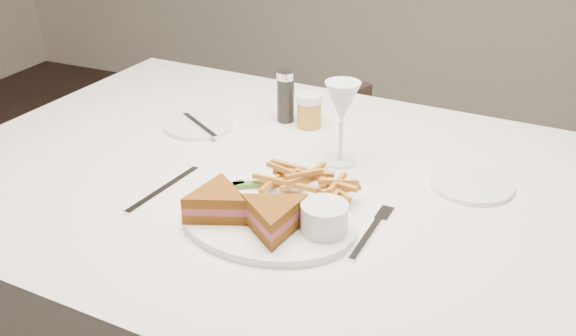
{
  "coord_description": "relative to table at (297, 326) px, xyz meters",
  "views": [
    {
      "loc": [
        0.67,
        -0.66,
        1.36
      ],
      "look_at": [
        0.24,
        0.32,
        0.8
      ],
      "focal_mm": 40.0,
      "sensor_mm": 36.0,
      "label": 1
    }
  ],
  "objects": [
    {
      "name": "table",
      "position": [
        0.0,
        0.0,
        0.0
      ],
      "size": [
        1.54,
        1.08,
        0.75
      ],
      "primitive_type": "cube",
      "rotation": [
        0.0,
        0.0,
        -0.06
      ],
      "color": "silver",
      "rests_on": "ground"
    },
    {
      "name": "chair_far",
      "position": [
        -0.09,
        0.85,
        -0.08
      ],
      "size": [
        0.75,
        0.73,
        0.59
      ],
      "primitive_type": "imported",
      "rotation": [
        0.0,
        0.0,
        2.71
      ],
      "color": "#45332A",
      "rests_on": "ground"
    },
    {
      "name": "table_setting",
      "position": [
        0.01,
        -0.06,
        0.41
      ],
      "size": [
        0.79,
        0.59,
        0.18
      ],
      "color": "white",
      "rests_on": "table"
    }
  ]
}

